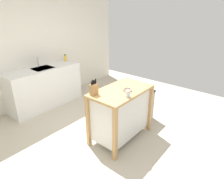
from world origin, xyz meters
The scene contains 10 objects.
ground_plane centered at (0.00, 0.00, 0.00)m, with size 6.47×6.47×0.00m, color #BCB29E.
wall_back centered at (0.00, 2.36, 1.30)m, with size 5.47×0.10×2.60m, color silver.
kitchen_island centered at (0.21, -0.11, 0.51)m, with size 1.08×0.62×0.92m.
knife_block centered at (-0.21, 0.09, 1.01)m, with size 0.11×0.09×0.25m.
bowl_ceramic_small centered at (0.23, -0.21, 0.94)m, with size 0.14×0.14×0.04m.
drinking_cup centered at (0.05, -0.35, 0.97)m, with size 0.07×0.07×0.10m.
trash_bin centered at (0.99, -0.12, 0.32)m, with size 0.36×0.28×0.63m.
sink_counter centered at (0.09, 2.01, 0.46)m, with size 1.67×0.60×0.92m.
sink_faucet centered at (0.09, 2.15, 1.03)m, with size 0.02×0.02×0.22m.
bottle_hand_soap centered at (0.80, 2.08, 0.99)m, with size 0.06×0.06×0.17m.
Camera 1 is at (-2.11, -1.83, 2.13)m, focal length 30.90 mm.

